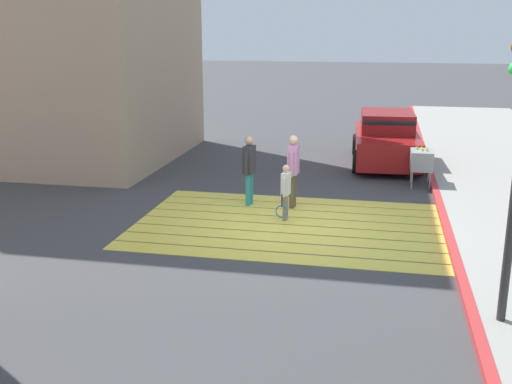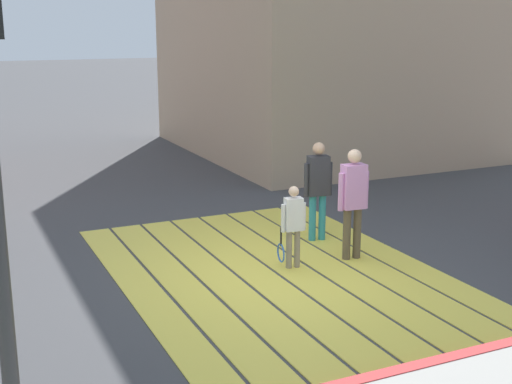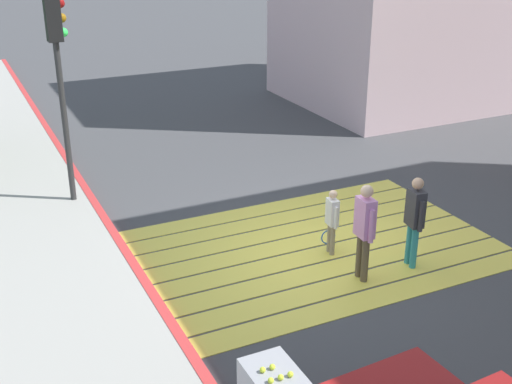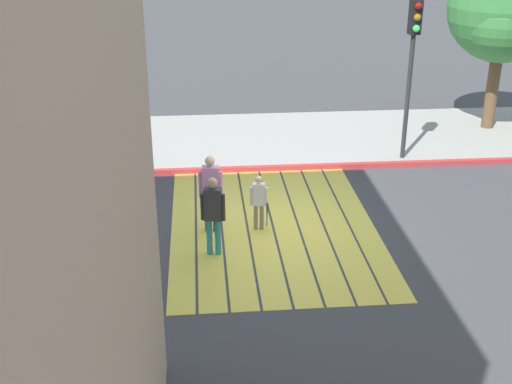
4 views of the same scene
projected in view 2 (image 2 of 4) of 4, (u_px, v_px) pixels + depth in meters
name	position (u px, v px, depth m)	size (l,w,h in m)	color
ground_plane	(277.00, 274.00, 9.94)	(120.00, 120.00, 0.00)	#424244
crosswalk_stripes	(277.00, 273.00, 9.94)	(6.40, 4.35, 0.01)	#EAD64C
curb_painted	(419.00, 370.00, 7.06)	(0.16, 40.00, 0.13)	#BC3333
pedestrian_adult_lead	(353.00, 196.00, 10.32)	(0.24, 0.50, 1.69)	brown
pedestrian_adult_trailing	(318.00, 184.00, 11.23)	(0.26, 0.48, 1.64)	teal
pedestrian_child_with_racket	(293.00, 223.00, 10.00)	(0.29, 0.39, 1.23)	gray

